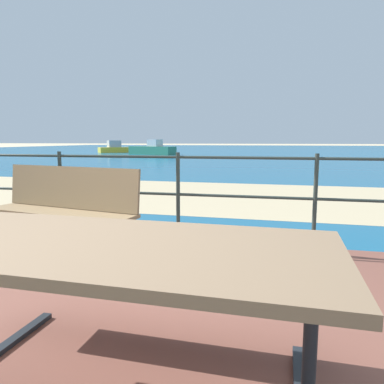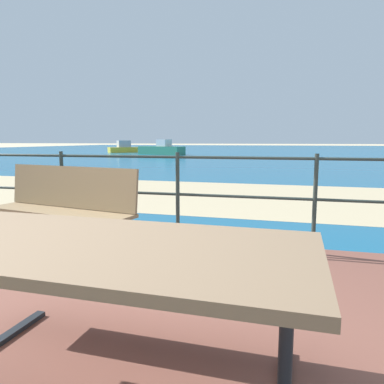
{
  "view_description": "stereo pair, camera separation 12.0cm",
  "coord_description": "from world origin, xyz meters",
  "px_view_note": "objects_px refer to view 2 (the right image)",
  "views": [
    {
      "loc": [
        1.06,
        -1.53,
        1.24
      ],
      "look_at": [
        0.12,
        2.61,
        0.64
      ],
      "focal_mm": 34.24,
      "sensor_mm": 36.0,
      "label": 1
    },
    {
      "loc": [
        1.18,
        -1.5,
        1.24
      ],
      "look_at": [
        0.12,
        2.61,
        0.64
      ],
      "focal_mm": 34.24,
      "sensor_mm": 36.0,
      "label": 2
    }
  ],
  "objects_px": {
    "park_bench": "(65,201)",
    "picnic_table": "(78,286)",
    "boat_near": "(161,149)",
    "boat_mid": "(127,148)"
  },
  "relations": [
    {
      "from": "park_bench",
      "to": "boat_mid",
      "type": "relative_size",
      "value": 0.49
    },
    {
      "from": "park_bench",
      "to": "boat_near",
      "type": "relative_size",
      "value": 0.36
    },
    {
      "from": "boat_near",
      "to": "boat_mid",
      "type": "distance_m",
      "value": 6.5
    },
    {
      "from": "park_bench",
      "to": "boat_near",
      "type": "bearing_deg",
      "value": 118.45
    },
    {
      "from": "picnic_table",
      "to": "boat_mid",
      "type": "xyz_separation_m",
      "value": [
        -14.75,
        32.74,
        -0.25
      ]
    },
    {
      "from": "boat_near",
      "to": "boat_mid",
      "type": "bearing_deg",
      "value": -19.09
    },
    {
      "from": "park_bench",
      "to": "picnic_table",
      "type": "bearing_deg",
      "value": -44.2
    },
    {
      "from": "park_bench",
      "to": "boat_mid",
      "type": "xyz_separation_m",
      "value": [
        -13.3,
        30.64,
        -0.19
      ]
    },
    {
      "from": "picnic_table",
      "to": "park_bench",
      "type": "relative_size",
      "value": 1.09
    },
    {
      "from": "picnic_table",
      "to": "boat_near",
      "type": "bearing_deg",
      "value": 110.27
    }
  ]
}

